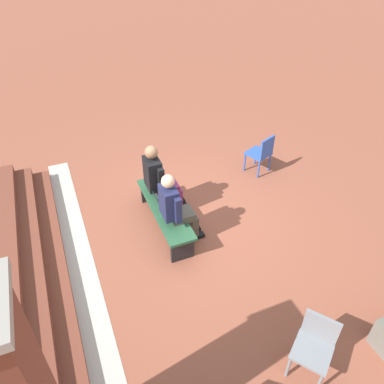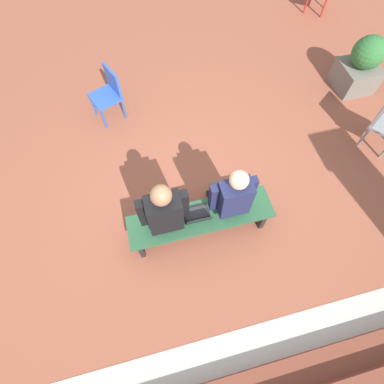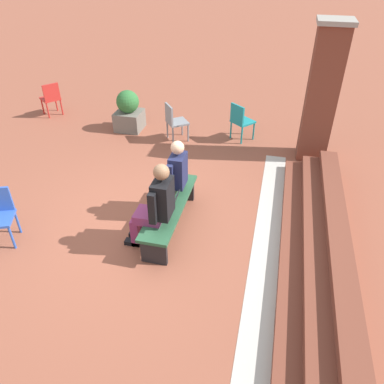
{
  "view_description": "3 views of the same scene",
  "coord_description": "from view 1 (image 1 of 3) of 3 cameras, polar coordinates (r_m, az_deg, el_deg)",
  "views": [
    {
      "loc": [
        -4.59,
        1.78,
        4.43
      ],
      "look_at": [
        -0.51,
        0.09,
        1.03
      ],
      "focal_mm": 35.0,
      "sensor_mm": 36.0,
      "label": 1
    },
    {
      "loc": [
        0.47,
        1.78,
        3.8
      ],
      "look_at": [
        0.08,
        0.28,
        0.93
      ],
      "focal_mm": 28.0,
      "sensor_mm": 36.0,
      "label": 2
    },
    {
      "loc": [
        4.37,
        1.78,
        3.79
      ],
      "look_at": [
        -0.1,
        0.7,
        0.66
      ],
      "focal_mm": 35.0,
      "sensor_mm": 36.0,
      "label": 3
    }
  ],
  "objects": [
    {
      "name": "person_student",
      "position": [
        5.81,
        -2.51,
        -2.24
      ],
      "size": [
        0.53,
        0.67,
        1.33
      ],
      "color": "#4C473D",
      "rests_on": "ground"
    },
    {
      "name": "ground_plane",
      "position": [
        6.63,
        -0.95,
        -4.39
      ],
      "size": [
        60.0,
        60.0,
        0.0
      ],
      "primitive_type": "plane",
      "color": "brown"
    },
    {
      "name": "concrete_strip",
      "position": [
        6.38,
        -17.01,
        -8.53
      ],
      "size": [
        5.46,
        0.4,
        0.01
      ],
      "primitive_type": "cube",
      "color": "#B7B2A8",
      "rests_on": "ground"
    },
    {
      "name": "person_adult",
      "position": [
        6.4,
        -4.98,
        2.14
      ],
      "size": [
        0.56,
        0.71,
        1.38
      ],
      "color": "#7F2D5B",
      "rests_on": "ground"
    },
    {
      "name": "brick_steps",
      "position": [
        6.31,
        -24.01,
        -8.98
      ],
      "size": [
        4.66,
        0.9,
        0.45
      ],
      "color": "brown",
      "rests_on": "ground"
    },
    {
      "name": "laptop",
      "position": [
        6.23,
        -4.47,
        -1.64
      ],
      "size": [
        0.32,
        0.29,
        0.21
      ],
      "color": "black",
      "rests_on": "bench"
    },
    {
      "name": "bench",
      "position": [
        6.29,
        -4.17,
        -2.89
      ],
      "size": [
        1.8,
        0.44,
        0.45
      ],
      "color": "#285638",
      "rests_on": "ground"
    },
    {
      "name": "plastic_chair_far_right",
      "position": [
        7.69,
        10.57,
        5.99
      ],
      "size": [
        0.55,
        0.55,
        0.84
      ],
      "color": "#2D56B7",
      "rests_on": "ground"
    },
    {
      "name": "plastic_chair_mid_courtyard",
      "position": [
        4.79,
        18.25,
        -21.04
      ],
      "size": [
        0.59,
        0.59,
        0.84
      ],
      "color": "gray",
      "rests_on": "ground"
    }
  ]
}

